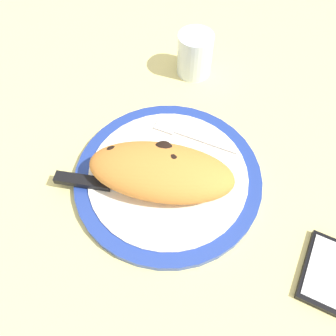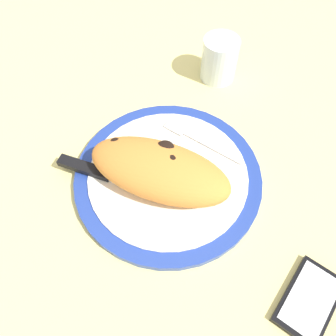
{
  "view_description": "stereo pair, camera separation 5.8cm",
  "coord_description": "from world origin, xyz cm",
  "px_view_note": "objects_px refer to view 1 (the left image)",
  "views": [
    {
      "loc": [
        -8.99,
        30.01,
        52.73
      ],
      "look_at": [
        0.0,
        0.0,
        3.7
      ],
      "focal_mm": 36.91,
      "sensor_mm": 36.0,
      "label": 1
    },
    {
      "loc": [
        -14.37,
        27.83,
        52.73
      ],
      "look_at": [
        0.0,
        0.0,
        3.7
      ],
      "focal_mm": 36.91,
      "sensor_mm": 36.0,
      "label": 2
    }
  ],
  "objects_px": {
    "plate": "(168,177)",
    "calzone": "(161,172)",
    "knife": "(100,184)",
    "water_glass": "(195,57)",
    "fork": "(187,135)",
    "smartphone": "(326,272)"
  },
  "relations": [
    {
      "from": "plate",
      "to": "calzone",
      "type": "distance_m",
      "value": 0.05
    },
    {
      "from": "knife",
      "to": "water_glass",
      "type": "height_order",
      "value": "water_glass"
    },
    {
      "from": "calzone",
      "to": "fork",
      "type": "height_order",
      "value": "calzone"
    },
    {
      "from": "water_glass",
      "to": "knife",
      "type": "bearing_deg",
      "value": 76.94
    },
    {
      "from": "fork",
      "to": "knife",
      "type": "height_order",
      "value": "knife"
    },
    {
      "from": "fork",
      "to": "water_glass",
      "type": "height_order",
      "value": "water_glass"
    },
    {
      "from": "calzone",
      "to": "smartphone",
      "type": "distance_m",
      "value": 0.3
    },
    {
      "from": "smartphone",
      "to": "fork",
      "type": "bearing_deg",
      "value": -34.31
    },
    {
      "from": "fork",
      "to": "knife",
      "type": "distance_m",
      "value": 0.18
    },
    {
      "from": "calzone",
      "to": "knife",
      "type": "relative_size",
      "value": 1.1
    },
    {
      "from": "plate",
      "to": "water_glass",
      "type": "height_order",
      "value": "water_glass"
    },
    {
      "from": "smartphone",
      "to": "knife",
      "type": "bearing_deg",
      "value": -5.4
    },
    {
      "from": "knife",
      "to": "water_glass",
      "type": "xyz_separation_m",
      "value": [
        -0.08,
        -0.34,
        0.02
      ]
    },
    {
      "from": "knife",
      "to": "calzone",
      "type": "bearing_deg",
      "value": -159.51
    },
    {
      "from": "plate",
      "to": "fork",
      "type": "distance_m",
      "value": 0.09
    },
    {
      "from": "fork",
      "to": "water_glass",
      "type": "distance_m",
      "value": 0.19
    },
    {
      "from": "water_glass",
      "to": "smartphone",
      "type": "bearing_deg",
      "value": 129.05
    },
    {
      "from": "calzone",
      "to": "fork",
      "type": "relative_size",
      "value": 1.56
    },
    {
      "from": "knife",
      "to": "water_glass",
      "type": "distance_m",
      "value": 0.35
    },
    {
      "from": "calzone",
      "to": "knife",
      "type": "xyz_separation_m",
      "value": [
        0.1,
        0.04,
        -0.03
      ]
    },
    {
      "from": "fork",
      "to": "smartphone",
      "type": "xyz_separation_m",
      "value": [
        -0.27,
        0.18,
        -0.01
      ]
    },
    {
      "from": "calzone",
      "to": "water_glass",
      "type": "bearing_deg",
      "value": -86.36
    }
  ]
}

